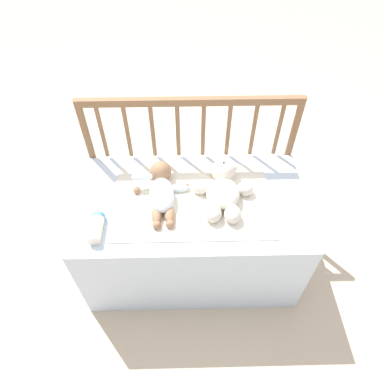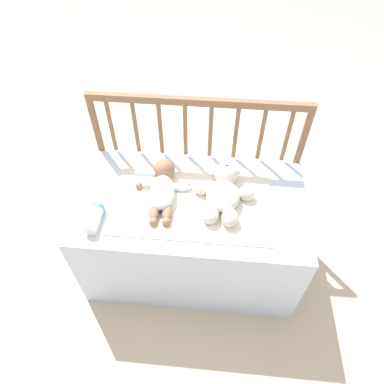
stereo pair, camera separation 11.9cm
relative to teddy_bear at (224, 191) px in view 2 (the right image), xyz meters
The scene contains 7 objects.
ground_plane 0.61m from the teddy_bear, 168.52° to the right, with size 12.00×12.00×0.00m, color #C6B293.
crib_mattress 0.35m from the teddy_bear, 168.52° to the right, with size 1.10×0.62×0.54m.
crib_rail 0.34m from the teddy_bear, 116.16° to the left, with size 1.10×0.04×0.89m.
blanket 0.16m from the teddy_bear, behind, with size 0.75×0.47×0.01m.
teddy_bear is the anchor object (origin of this frame).
baby 0.29m from the teddy_bear, behind, with size 0.29×0.38×0.11m.
baby_bottle 0.60m from the teddy_bear, 161.74° to the right, with size 0.06×0.17×0.06m.
Camera 2 is at (0.10, -1.05, 1.80)m, focal length 32.00 mm.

